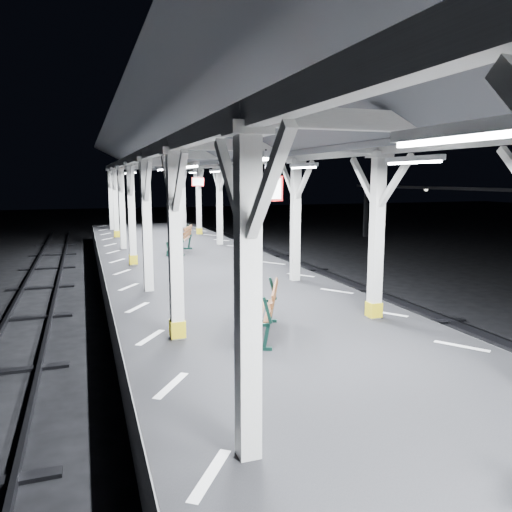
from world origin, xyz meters
TOP-DOWN VIEW (x-y plane):
  - ground at (0.00, 0.00)m, footprint 120.00×120.00m
  - platform at (0.00, 0.00)m, footprint 6.00×50.00m
  - hazard_stripes_left at (-2.45, 0.00)m, footprint 1.00×48.00m
  - hazard_stripes_right at (2.45, 0.00)m, footprint 1.00×48.00m
  - canopy at (0.00, -0.02)m, footprint 5.40×49.00m
  - bench_mid at (-0.50, 1.68)m, footprint 1.25×1.79m
  - bench_far at (0.04, 12.21)m, footprint 1.29×1.96m

SIDE VIEW (x-z plane):
  - ground at x=0.00m, z-range 0.00..0.00m
  - platform at x=0.00m, z-range 0.00..1.00m
  - hazard_stripes_left at x=-2.45m, z-range 1.00..1.01m
  - hazard_stripes_right at x=2.45m, z-range 1.00..1.01m
  - bench_mid at x=-0.50m, z-range 1.03..1.95m
  - bench_far at x=0.04m, z-range 1.03..2.03m
  - canopy at x=0.00m, z-range 2.23..6.88m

